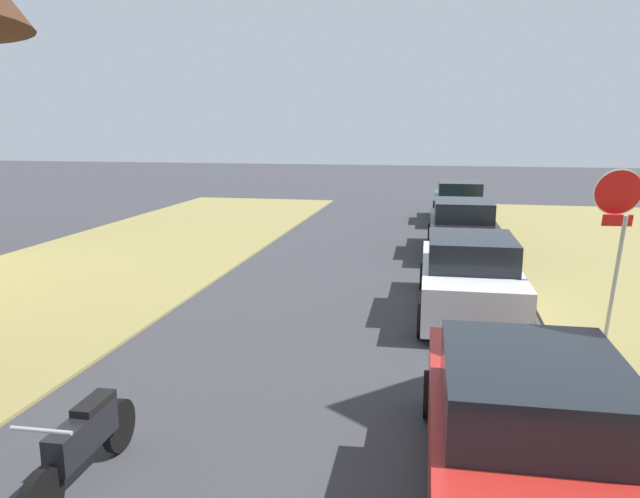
% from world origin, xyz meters
% --- Properties ---
extents(stop_sign_far, '(0.82, 0.71, 2.91)m').
position_xyz_m(stop_sign_far, '(4.53, 11.18, 2.15)').
color(stop_sign_far, '#9EA0A5').
rests_on(stop_sign_far, grass_verge_right).
extents(parked_sedan_red, '(2.02, 4.44, 1.57)m').
position_xyz_m(parked_sedan_red, '(2.50, 6.01, 0.72)').
color(parked_sedan_red, red).
rests_on(parked_sedan_red, ground).
extents(parked_sedan_white, '(2.02, 4.44, 1.57)m').
position_xyz_m(parked_sedan_white, '(2.24, 12.30, 0.72)').
color(parked_sedan_white, white).
rests_on(parked_sedan_white, ground).
extents(parked_sedan_black, '(2.02, 4.44, 1.57)m').
position_xyz_m(parked_sedan_black, '(2.28, 18.23, 0.72)').
color(parked_sedan_black, black).
rests_on(parked_sedan_black, ground).
extents(parked_sedan_green, '(2.02, 4.44, 1.57)m').
position_xyz_m(parked_sedan_green, '(2.35, 24.51, 0.72)').
color(parked_sedan_green, '#28663D').
rests_on(parked_sedan_green, ground).
extents(parked_motorcycle, '(0.60, 2.05, 0.97)m').
position_xyz_m(parked_motorcycle, '(-1.86, 5.46, 0.48)').
color(parked_motorcycle, black).
rests_on(parked_motorcycle, ground).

